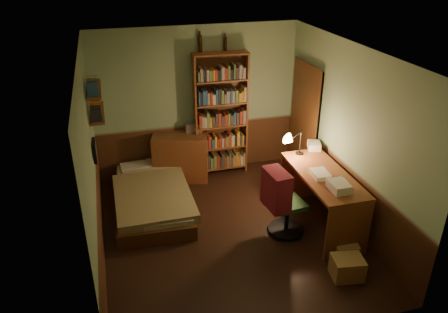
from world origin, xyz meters
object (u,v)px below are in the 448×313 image
object	(u,v)px
mini_stereo	(194,127)
desk_lamp	(301,134)
bed	(152,190)
cardboard_box_a	(347,267)
bookshelf	(221,115)
office_chair	(288,206)
dresser	(181,157)
desk	(321,199)
cardboard_box_b	(346,250)

from	to	relation	value
mini_stereo	desk_lamp	distance (m)	1.96
bed	desk_lamp	world-z (taller)	desk_lamp
bed	mini_stereo	bearing A→B (deg)	48.61
cardboard_box_a	bookshelf	bearing A→B (deg)	103.95
desk_lamp	cardboard_box_a	world-z (taller)	desk_lamp
desk_lamp	office_chair	distance (m)	1.14
bed	cardboard_box_a	bearing A→B (deg)	-43.97
dresser	office_chair	xyz separation A→B (m)	(1.17, -1.98, 0.02)
desk	desk_lamp	world-z (taller)	desk_lamp
mini_stereo	bookshelf	xyz separation A→B (m)	(0.47, -0.04, 0.18)
dresser	cardboard_box_a	size ratio (longest dim) A/B	2.47
bed	dresser	size ratio (longest dim) A/B	2.16
cardboard_box_b	desk_lamp	bearing A→B (deg)	93.03
mini_stereo	cardboard_box_a	xyz separation A→B (m)	(1.25, -3.19, -0.76)
cardboard_box_a	bed	bearing A→B (deg)	133.36
desk	cardboard_box_b	distance (m)	0.84
dresser	cardboard_box_b	distance (m)	3.22
bed	desk_lamp	bearing A→B (deg)	-8.89
mini_stereo	cardboard_box_a	world-z (taller)	mini_stereo
cardboard_box_b	cardboard_box_a	bearing A→B (deg)	-117.52
cardboard_box_b	desk	bearing A→B (deg)	90.62
office_chair	cardboard_box_b	xyz separation A→B (m)	(0.55, -0.73, -0.33)
mini_stereo	desk_lamp	world-z (taller)	desk_lamp
bookshelf	desk_lamp	distance (m)	1.61
dresser	bookshelf	xyz separation A→B (m)	(0.75, 0.08, 0.67)
desk	cardboard_box_a	bearing A→B (deg)	-98.29
dresser	bookshelf	bearing A→B (deg)	20.96
bookshelf	cardboard_box_b	world-z (taller)	bookshelf
cardboard_box_a	cardboard_box_b	size ratio (longest dim) A/B	1.25
bookshelf	office_chair	bearing A→B (deg)	-74.61
mini_stereo	bookshelf	size ratio (longest dim) A/B	0.13
cardboard_box_b	mini_stereo	bearing A→B (deg)	116.88
desk	cardboard_box_b	world-z (taller)	desk
bookshelf	desk_lamp	bearing A→B (deg)	-52.58
desk	office_chair	distance (m)	0.54
dresser	cardboard_box_a	distance (m)	3.44
dresser	cardboard_box_a	world-z (taller)	dresser
bed	cardboard_box_a	distance (m)	3.12
bookshelf	office_chair	world-z (taller)	bookshelf
cardboard_box_a	cardboard_box_b	xyz separation A→B (m)	(0.18, 0.35, -0.04)
desk_lamp	cardboard_box_a	xyz separation A→B (m)	(-0.11, -1.81, -1.04)
bed	mini_stereo	size ratio (longest dim) A/B	7.27
dresser	cardboard_box_b	size ratio (longest dim) A/B	3.10
bed	bookshelf	xyz separation A→B (m)	(1.36, 0.88, 0.78)
dresser	mini_stereo	size ratio (longest dim) A/B	3.36
dresser	bookshelf	distance (m)	1.01
bookshelf	desk_lamp	xyz separation A→B (m)	(0.89, -1.34, 0.10)
bed	mini_stereo	world-z (taller)	mini_stereo
mini_stereo	cardboard_box_b	bearing A→B (deg)	-49.72
dresser	desk	distance (m)	2.58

